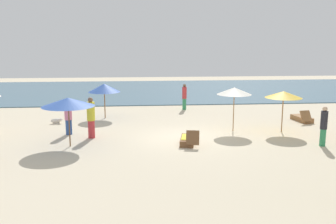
{
  "coord_description": "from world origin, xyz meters",
  "views": [
    {
      "loc": [
        -2.07,
        -17.16,
        4.58
      ],
      "look_at": [
        -0.55,
        0.88,
        1.1
      ],
      "focal_mm": 40.07,
      "sensor_mm": 36.0,
      "label": 1
    }
  ],
  "objects_px": {
    "lounger_0": "(302,118)",
    "person_2": "(68,117)",
    "umbrella_0": "(68,102)",
    "umbrella_5": "(104,88)",
    "person_4": "(91,118)",
    "dog": "(57,121)",
    "person_3": "(324,126)",
    "umbrella_4": "(234,91)",
    "umbrella_6": "(283,95)",
    "person_0": "(184,97)",
    "lounger_1": "(188,140)"
  },
  "relations": [
    {
      "from": "person_3",
      "to": "person_4",
      "type": "xyz_separation_m",
      "value": [
        -10.28,
        2.26,
        0.08
      ]
    },
    {
      "from": "umbrella_6",
      "to": "person_4",
      "type": "relative_size",
      "value": 1.07
    },
    {
      "from": "umbrella_5",
      "to": "person_2",
      "type": "distance_m",
      "value": 4.23
    },
    {
      "from": "umbrella_4",
      "to": "person_2",
      "type": "height_order",
      "value": "umbrella_4"
    },
    {
      "from": "person_2",
      "to": "dog",
      "type": "bearing_deg",
      "value": 113.61
    },
    {
      "from": "umbrella_0",
      "to": "umbrella_6",
      "type": "height_order",
      "value": "umbrella_0"
    },
    {
      "from": "umbrella_5",
      "to": "lounger_1",
      "type": "xyz_separation_m",
      "value": [
        4.16,
        -6.05,
        -1.63
      ]
    },
    {
      "from": "umbrella_0",
      "to": "person_3",
      "type": "height_order",
      "value": "umbrella_0"
    },
    {
      "from": "lounger_1",
      "to": "dog",
      "type": "relative_size",
      "value": 2.58
    },
    {
      "from": "lounger_1",
      "to": "person_3",
      "type": "height_order",
      "value": "person_3"
    },
    {
      "from": "person_2",
      "to": "umbrella_0",
      "type": "bearing_deg",
      "value": -79.03
    },
    {
      "from": "umbrella_6",
      "to": "person_0",
      "type": "xyz_separation_m",
      "value": [
        -4.11,
        6.65,
        -1.04
      ]
    },
    {
      "from": "lounger_1",
      "to": "person_4",
      "type": "xyz_separation_m",
      "value": [
        -4.43,
        1.43,
        0.81
      ]
    },
    {
      "from": "lounger_0",
      "to": "person_4",
      "type": "relative_size",
      "value": 0.88
    },
    {
      "from": "umbrella_6",
      "to": "lounger_0",
      "type": "relative_size",
      "value": 1.21
    },
    {
      "from": "lounger_0",
      "to": "person_4",
      "type": "bearing_deg",
      "value": -166.78
    },
    {
      "from": "umbrella_6",
      "to": "person_0",
      "type": "relative_size",
      "value": 1.21
    },
    {
      "from": "umbrella_4",
      "to": "lounger_0",
      "type": "xyz_separation_m",
      "value": [
        4.54,
        1.95,
        -1.89
      ]
    },
    {
      "from": "umbrella_4",
      "to": "lounger_1",
      "type": "relative_size",
      "value": 1.3
    },
    {
      "from": "umbrella_4",
      "to": "person_0",
      "type": "xyz_separation_m",
      "value": [
        -1.72,
        6.22,
        -1.18
      ]
    },
    {
      "from": "umbrella_4",
      "to": "person_4",
      "type": "relative_size",
      "value": 1.15
    },
    {
      "from": "umbrella_5",
      "to": "umbrella_6",
      "type": "bearing_deg",
      "value": -25.0
    },
    {
      "from": "umbrella_4",
      "to": "person_3",
      "type": "xyz_separation_m",
      "value": [
        3.22,
        -3.03,
        -1.16
      ]
    },
    {
      "from": "umbrella_6",
      "to": "lounger_0",
      "type": "xyz_separation_m",
      "value": [
        2.15,
        2.38,
        -1.75
      ]
    },
    {
      "from": "lounger_0",
      "to": "person_0",
      "type": "distance_m",
      "value": 7.61
    },
    {
      "from": "umbrella_0",
      "to": "umbrella_5",
      "type": "bearing_deg",
      "value": 80.26
    },
    {
      "from": "person_4",
      "to": "dog",
      "type": "height_order",
      "value": "person_4"
    },
    {
      "from": "umbrella_5",
      "to": "lounger_0",
      "type": "relative_size",
      "value": 1.2
    },
    {
      "from": "umbrella_5",
      "to": "person_0",
      "type": "bearing_deg",
      "value": 25.0
    },
    {
      "from": "umbrella_0",
      "to": "person_4",
      "type": "xyz_separation_m",
      "value": [
        0.77,
        1.41,
        -0.98
      ]
    },
    {
      "from": "umbrella_4",
      "to": "umbrella_5",
      "type": "height_order",
      "value": "umbrella_4"
    },
    {
      "from": "dog",
      "to": "person_3",
      "type": "bearing_deg",
      "value": -23.9
    },
    {
      "from": "lounger_0",
      "to": "person_2",
      "type": "bearing_deg",
      "value": -171.33
    },
    {
      "from": "umbrella_4",
      "to": "person_2",
      "type": "bearing_deg",
      "value": 179.97
    },
    {
      "from": "lounger_0",
      "to": "person_0",
      "type": "xyz_separation_m",
      "value": [
        -6.26,
        4.27,
        0.71
      ]
    },
    {
      "from": "person_2",
      "to": "lounger_0",
      "type": "bearing_deg",
      "value": 8.67
    },
    {
      "from": "umbrella_6",
      "to": "dog",
      "type": "height_order",
      "value": "umbrella_6"
    },
    {
      "from": "umbrella_0",
      "to": "dog",
      "type": "bearing_deg",
      "value": 107.99
    },
    {
      "from": "person_3",
      "to": "person_4",
      "type": "height_order",
      "value": "person_4"
    },
    {
      "from": "umbrella_6",
      "to": "dog",
      "type": "xyz_separation_m",
      "value": [
        -11.75,
        2.97,
        -1.75
      ]
    },
    {
      "from": "person_0",
      "to": "person_2",
      "type": "xyz_separation_m",
      "value": [
        -6.53,
        -6.22,
        -0.02
      ]
    },
    {
      "from": "umbrella_5",
      "to": "person_4",
      "type": "xyz_separation_m",
      "value": [
        -0.27,
        -4.63,
        -0.82
      ]
    },
    {
      "from": "umbrella_0",
      "to": "person_3",
      "type": "bearing_deg",
      "value": -4.43
    },
    {
      "from": "umbrella_6",
      "to": "person_0",
      "type": "bearing_deg",
      "value": 121.73
    },
    {
      "from": "person_4",
      "to": "dog",
      "type": "relative_size",
      "value": 2.92
    },
    {
      "from": "umbrella_4",
      "to": "lounger_0",
      "type": "height_order",
      "value": "umbrella_4"
    },
    {
      "from": "umbrella_0",
      "to": "umbrella_5",
      "type": "height_order",
      "value": "umbrella_0"
    },
    {
      "from": "umbrella_0",
      "to": "lounger_0",
      "type": "relative_size",
      "value": 1.32
    },
    {
      "from": "umbrella_4",
      "to": "lounger_0",
      "type": "bearing_deg",
      "value": 23.3
    },
    {
      "from": "umbrella_4",
      "to": "lounger_0",
      "type": "relative_size",
      "value": 1.3
    }
  ]
}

